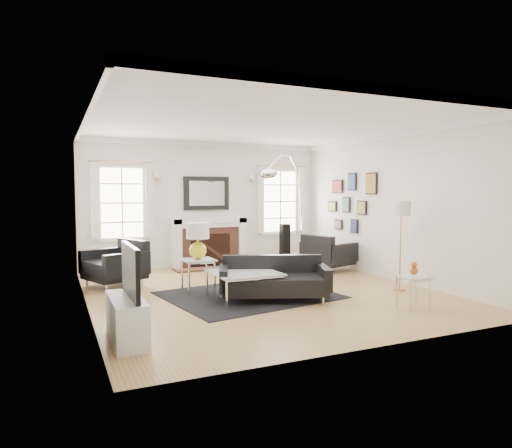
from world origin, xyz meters
name	(u,v)px	position (x,y,z in m)	size (l,w,h in m)	color
floor	(262,292)	(0.00, 0.00, 0.00)	(6.00, 6.00, 0.00)	#A87B46
back_wall	(206,204)	(0.00, 3.00, 1.40)	(5.50, 0.04, 2.80)	silver
front_wall	(380,218)	(0.00, -3.00, 1.40)	(5.50, 0.04, 2.80)	silver
left_wall	(85,212)	(-2.75, 0.00, 1.40)	(0.04, 6.00, 2.80)	silver
right_wall	(392,207)	(2.75, 0.00, 1.40)	(0.04, 6.00, 2.80)	silver
ceiling	(262,124)	(0.00, 0.00, 2.80)	(5.50, 6.00, 0.02)	white
crown_molding	(262,127)	(0.00, 0.00, 2.74)	(5.50, 6.00, 0.12)	white
fireplace	(209,243)	(0.00, 2.79, 0.54)	(1.70, 0.69, 1.11)	white
mantel_mirror	(207,193)	(0.00, 2.95, 1.65)	(1.05, 0.07, 0.75)	black
window_left	(122,203)	(-1.85, 2.95, 1.46)	(1.24, 0.15, 1.62)	white
window_right	(280,201)	(1.85, 2.95, 1.46)	(1.24, 0.15, 1.62)	white
gallery_wall	(351,199)	(2.72, 1.30, 1.53)	(0.04, 1.73, 1.29)	black
tv_unit	(127,313)	(-2.44, -1.70, 0.33)	(0.35, 1.00, 1.09)	white
area_rug	(249,295)	(-0.30, -0.14, 0.01)	(2.55, 2.13, 0.01)	black
sofa	(274,280)	(-0.05, -0.56, 0.30)	(1.84, 1.31, 0.55)	black
armchair_left	(118,265)	(-2.14, 1.51, 0.37)	(1.18, 1.25, 0.67)	black
armchair_right	(327,254)	(2.14, 1.32, 0.36)	(1.09, 1.15, 0.64)	black
coffee_table	(244,274)	(-0.48, -0.40, 0.41)	(0.99, 0.99, 0.44)	silver
side_table_left	(198,265)	(-0.99, 0.38, 0.46)	(0.51, 0.51, 0.56)	silver
nesting_table	(414,284)	(1.52, -1.91, 0.36)	(0.43, 0.36, 0.47)	silver
gourd_lamp	(198,238)	(-0.99, 0.38, 0.91)	(0.38, 0.38, 0.61)	yellow
orange_vase	(414,269)	(1.52, -1.91, 0.58)	(0.12, 0.12, 0.19)	#BB5017
arc_floor_lamp	(286,205)	(1.45, 1.86, 1.39)	(1.82, 1.68, 2.57)	silver
stick_floor_lamp	(401,213)	(2.20, -0.86, 1.33)	(0.31, 0.31, 1.53)	#C88445
speaker_tower	(285,245)	(1.67, 2.34, 0.48)	(0.19, 0.19, 0.95)	black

